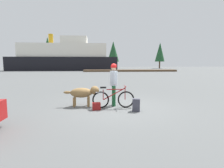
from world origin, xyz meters
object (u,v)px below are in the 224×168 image
bicycle (113,99)px  person_cyclist (114,80)px  dog (84,93)px  backpack (136,105)px  handbag_pannier (96,106)px  ferry_boat (65,58)px

bicycle → person_cyclist: size_ratio=0.95×
dog → backpack: 2.28m
handbag_pannier → backpack: bearing=-11.0°
handbag_pannier → ferry_boat: ferry_boat is taller
dog → ferry_boat: ferry_boat is taller
bicycle → ferry_boat: (-8.93, 38.79, 2.74)m
bicycle → ferry_boat: size_ratio=0.07×
person_cyclist → dog: (-1.27, -0.01, -0.53)m
bicycle → backpack: bicycle is taller
bicycle → person_cyclist: 0.83m
bicycle → backpack: 1.01m
bicycle → backpack: bearing=-33.5°
bicycle → handbag_pannier: size_ratio=5.35×
ferry_boat → dog: bearing=-78.6°
dog → handbag_pannier: (0.54, -0.66, -0.43)m
dog → backpack: bearing=-24.9°
backpack → person_cyclist: bearing=129.0°
ferry_boat → bicycle: bearing=-77.0°
person_cyclist → ferry_boat: bearing=103.2°
backpack → ferry_boat: 40.64m
ferry_boat → backpack: bearing=-76.1°
handbag_pannier → dog: bearing=129.3°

